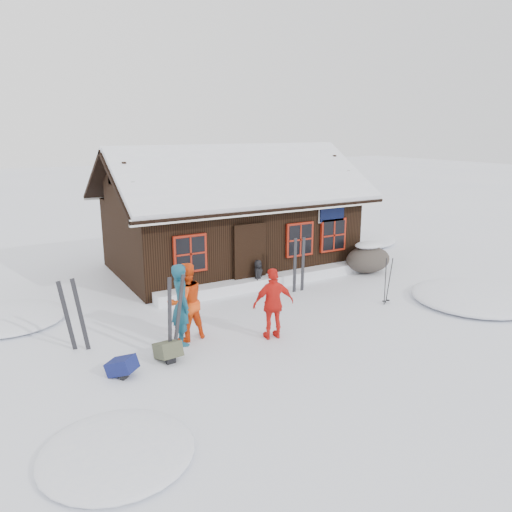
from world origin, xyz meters
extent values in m
plane|color=white|center=(0.00, 0.00, 0.00)|extent=(120.00, 120.00, 0.00)
cube|color=black|center=(1.50, 5.00, 1.25)|extent=(8.00, 5.00, 2.50)
cube|color=black|center=(1.50, 3.52, 3.35)|extent=(8.90, 3.14, 1.88)
cube|color=black|center=(1.50, 6.47, 3.35)|extent=(8.90, 3.14, 1.88)
cube|color=white|center=(1.50, 3.52, 3.49)|extent=(8.72, 3.07, 1.86)
cube|color=white|center=(1.50, 6.47, 3.49)|extent=(8.72, 3.07, 1.86)
cube|color=white|center=(1.50, 5.00, 4.22)|extent=(8.81, 0.22, 0.14)
cube|color=silver|center=(1.50, 2.05, 2.48)|extent=(8.90, 0.10, 0.20)
cube|color=black|center=(0.90, 2.45, 1.00)|extent=(1.00, 0.10, 2.00)
cube|color=black|center=(4.10, 2.42, 2.15)|extent=(1.00, 0.06, 0.60)
cube|color=maroon|center=(-1.10, 2.44, 1.35)|extent=(1.04, 0.10, 1.14)
cube|color=black|center=(-1.10, 2.40, 1.35)|extent=(0.90, 0.04, 1.00)
cube|color=maroon|center=(2.80, 2.44, 1.35)|extent=(1.04, 0.10, 1.14)
cube|color=black|center=(2.80, 2.40, 1.35)|extent=(0.90, 0.04, 1.00)
cube|color=maroon|center=(4.20, 2.44, 1.35)|extent=(1.04, 0.10, 1.14)
cube|color=black|center=(4.20, 2.40, 1.35)|extent=(0.90, 0.04, 1.00)
cube|color=white|center=(1.50, 2.25, 0.17)|extent=(7.60, 0.60, 0.35)
ellipsoid|color=white|center=(-6.00, 3.00, 0.00)|extent=(2.80, 2.80, 0.34)
ellipsoid|color=white|center=(6.00, -2.00, 0.00)|extent=(3.60, 3.60, 0.43)
ellipsoid|color=white|center=(-5.00, -4.00, 0.00)|extent=(2.40, 2.40, 0.29)
ellipsoid|color=white|center=(8.00, 6.00, 0.00)|extent=(4.00, 4.00, 0.48)
imported|color=navy|center=(-2.55, -0.55, 0.97)|extent=(0.58, 0.78, 1.94)
imported|color=#EB4710|center=(-2.39, -0.38, 0.95)|extent=(1.01, 0.84, 1.90)
imported|color=red|center=(-0.54, -1.34, 0.87)|extent=(1.08, 0.61, 1.75)
imported|color=black|center=(1.07, 2.20, 0.46)|extent=(0.54, 0.52, 0.93)
ellipsoid|color=#48413A|center=(5.33, 1.87, 0.46)|extent=(1.68, 1.26, 0.92)
ellipsoid|color=white|center=(5.33, 1.87, 0.86)|extent=(1.06, 0.76, 0.23)
cube|color=black|center=(-3.07, -1.17, 0.89)|extent=(0.26, 0.34, 1.88)
cube|color=black|center=(-2.81, -1.00, 0.89)|extent=(0.41, 0.11, 1.88)
cube|color=black|center=(-4.95, 0.32, 0.83)|extent=(0.34, 0.11, 1.75)
cube|color=black|center=(-4.67, 0.27, 0.83)|extent=(0.30, 0.19, 1.75)
cube|color=black|center=(1.87, 1.33, 0.83)|extent=(0.12, 0.04, 1.75)
cube|color=black|center=(2.16, 1.31, 0.83)|extent=(0.12, 0.04, 1.75)
cylinder|color=black|center=(3.51, -0.88, 0.66)|extent=(0.10, 0.12, 1.40)
cylinder|color=black|center=(3.66, -0.88, 0.66)|extent=(0.10, 0.12, 1.40)
cube|color=#131A54|center=(-4.23, -1.45, 0.15)|extent=(0.67, 0.68, 0.30)
cube|color=#464934|center=(-3.17, -1.24, 0.17)|extent=(0.51, 0.65, 0.34)
camera|label=1|loc=(-6.45, -10.89, 4.93)|focal=35.00mm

